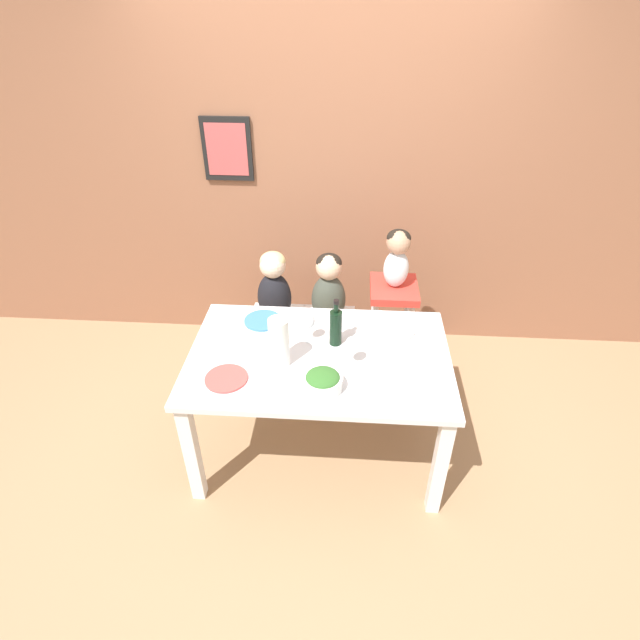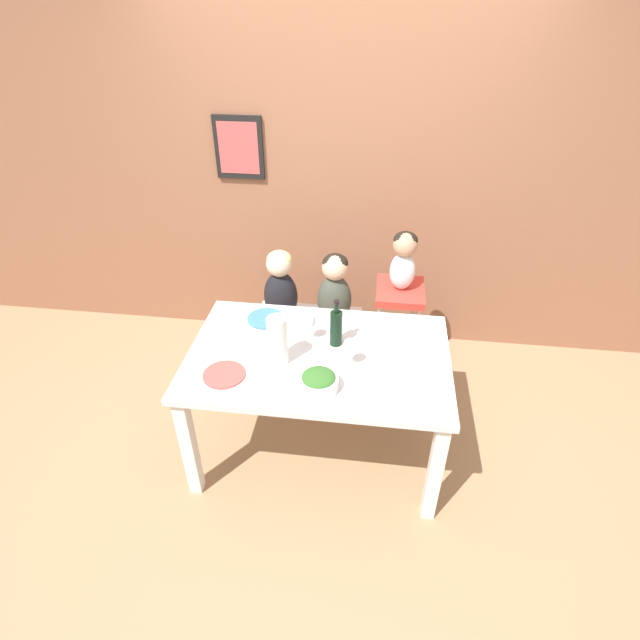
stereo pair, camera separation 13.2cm
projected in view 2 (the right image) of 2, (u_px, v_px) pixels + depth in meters
ground_plane at (319, 446)px, 3.14m from camera, size 14.00×14.00×0.00m
wall_back at (342, 168)px, 3.41m from camera, size 10.00×0.09×2.70m
dining_table at (318, 369)px, 2.77m from camera, size 1.42×0.91×0.74m
chair_far_left at (282, 327)px, 3.56m from camera, size 0.37×0.43×0.44m
chair_far_center at (334, 330)px, 3.52m from camera, size 0.37×0.43×0.44m
chair_right_highchair at (398, 310)px, 3.36m from camera, size 0.31×0.36×0.75m
person_child_left at (280, 285)px, 3.36m from camera, size 0.23×0.20×0.52m
person_child_center at (335, 289)px, 3.33m from camera, size 0.23×0.20×0.52m
person_baby_right at (404, 257)px, 3.13m from camera, size 0.16×0.16×0.39m
wine_bottle at (336, 327)px, 2.73m from camera, size 0.07×0.07×0.29m
paper_towel_roll at (278, 341)px, 2.58m from camera, size 0.11×0.11×0.28m
wine_glass_near at (350, 346)px, 2.57m from camera, size 0.07×0.07×0.17m
wine_glass_far at (310, 322)px, 2.76m from camera, size 0.07×0.07×0.17m
salad_bowl_large at (319, 381)px, 2.47m from camera, size 0.20×0.20×0.09m
dinner_plate_front_left at (224, 375)px, 2.57m from camera, size 0.22×0.22×0.01m
dinner_plate_back_left at (266, 319)px, 2.99m from camera, size 0.22×0.22×0.01m
dinner_plate_back_right at (398, 333)px, 2.87m from camera, size 0.22×0.22×0.01m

